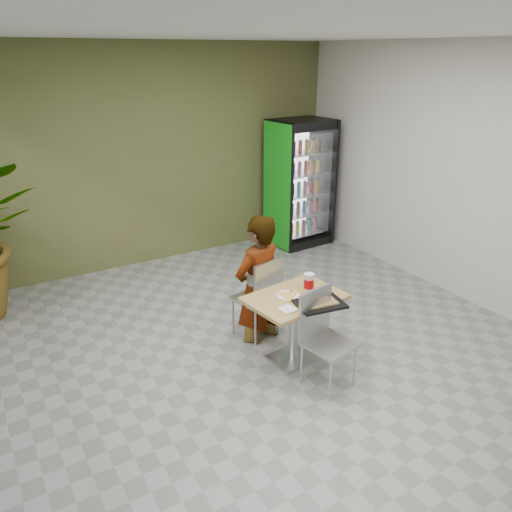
% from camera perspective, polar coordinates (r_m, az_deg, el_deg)
% --- Properties ---
extents(ground, '(7.00, 7.00, 0.00)m').
position_cam_1_polar(ground, '(5.26, 2.80, -13.01)').
color(ground, gray).
rests_on(ground, ground).
extents(room_envelope, '(6.00, 7.00, 3.20)m').
position_cam_1_polar(room_envelope, '(4.53, 3.17, 3.75)').
color(room_envelope, silver).
rests_on(room_envelope, ground).
extents(dining_table, '(1.03, 0.78, 0.75)m').
position_cam_1_polar(dining_table, '(5.17, 4.40, -6.73)').
color(dining_table, '#A78647').
rests_on(dining_table, ground).
extents(chair_far, '(0.52, 0.53, 0.98)m').
position_cam_1_polar(chair_far, '(5.53, 0.70, -4.17)').
color(chair_far, '#AAACAF').
rests_on(chair_far, ground).
extents(chair_near, '(0.50, 0.50, 0.97)m').
position_cam_1_polar(chair_near, '(4.87, 7.55, -8.42)').
color(chair_near, '#AAACAF').
rests_on(chair_near, ground).
extents(seated_woman, '(0.73, 0.56, 1.76)m').
position_cam_1_polar(seated_woman, '(5.56, 0.22, -3.97)').
color(seated_woman, black).
rests_on(seated_woman, ground).
extents(pizza_plate, '(0.34, 0.31, 0.03)m').
position_cam_1_polar(pizza_plate, '(5.06, 3.69, -4.41)').
color(pizza_plate, white).
rests_on(pizza_plate, dining_table).
extents(soda_cup, '(0.11, 0.11, 0.19)m').
position_cam_1_polar(soda_cup, '(5.16, 6.07, -3.03)').
color(soda_cup, white).
rests_on(soda_cup, dining_table).
extents(napkin_stack, '(0.16, 0.16, 0.02)m').
position_cam_1_polar(napkin_stack, '(4.79, 3.66, -6.12)').
color(napkin_stack, white).
rests_on(napkin_stack, dining_table).
extents(cafeteria_tray, '(0.51, 0.40, 0.03)m').
position_cam_1_polar(cafeteria_tray, '(4.92, 7.32, -5.44)').
color(cafeteria_tray, black).
rests_on(cafeteria_tray, dining_table).
extents(beverage_fridge, '(0.98, 0.78, 2.06)m').
position_cam_1_polar(beverage_fridge, '(8.34, 5.07, 8.26)').
color(beverage_fridge, black).
rests_on(beverage_fridge, ground).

